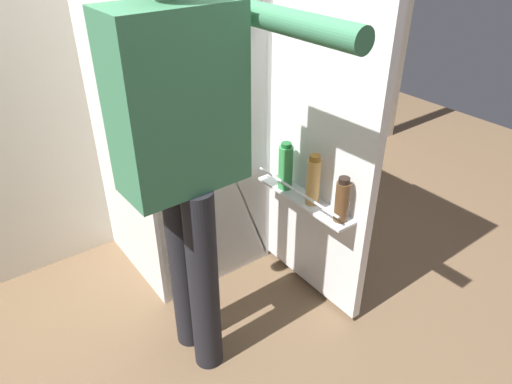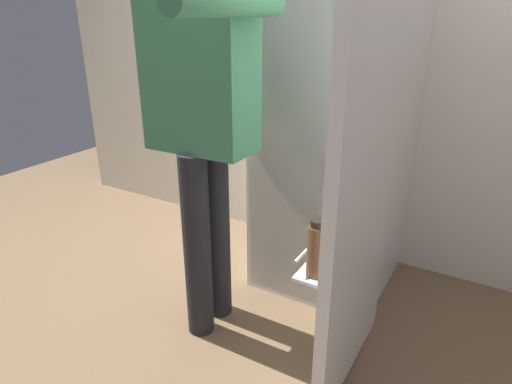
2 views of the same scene
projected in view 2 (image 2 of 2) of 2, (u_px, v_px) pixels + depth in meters
name	position (u px, v px, depth m)	size (l,w,h in m)	color
ground_plane	(279.00, 332.00, 2.05)	(6.30, 6.30, 0.00)	brown
kitchen_wall	(368.00, 26.00, 2.32)	(4.40, 0.10, 2.62)	silver
refrigerator	(338.00, 124.00, 2.13)	(0.70, 1.30, 1.76)	white
person	(203.00, 106.00, 1.74)	(0.55, 0.75, 1.71)	black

